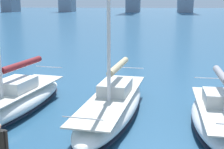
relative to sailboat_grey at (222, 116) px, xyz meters
The scene contains 3 objects.
sailboat_grey is the anchor object (origin of this frame).
sailboat_tan 4.87m from the sailboat_grey, 11.14° to the right, with size 2.98×9.50×12.87m.
sailboat_maroon 9.70m from the sailboat_grey, ahead, with size 3.48×8.95×12.89m.
Camera 1 is at (-2.35, 6.61, 5.30)m, focal length 50.00 mm.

